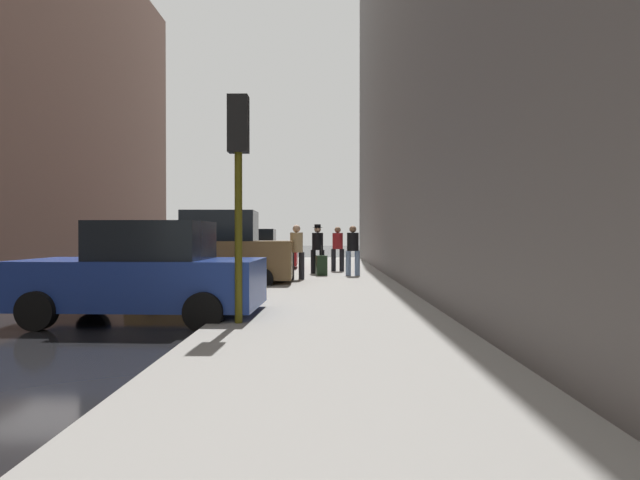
{
  "coord_description": "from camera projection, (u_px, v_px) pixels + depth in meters",
  "views": [
    {
      "loc": [
        5.87,
        -10.85,
        1.55
      ],
      "look_at": [
        5.72,
        4.15,
        1.39
      ],
      "focal_mm": 28.0,
      "sensor_mm": 36.0,
      "label": 1
    }
  ],
  "objects": [
    {
      "name": "pedestrian_in_tan_coat",
      "position": [
        296.0,
        249.0,
        15.62
      ],
      "size": [
        0.52,
        0.46,
        1.71
      ],
      "color": "black",
      "rests_on": "sidewalk"
    },
    {
      "name": "parked_bronze_suv",
      "position": [
        215.0,
        252.0,
        14.65
      ],
      "size": [
        4.66,
        2.18,
        2.25
      ],
      "color": "brown",
      "rests_on": "ground_plane"
    },
    {
      "name": "pedestrian_in_jeans",
      "position": [
        353.0,
        248.0,
        17.06
      ],
      "size": [
        0.53,
        0.48,
        1.71
      ],
      "color": "#728CB2",
      "rests_on": "sidewalk"
    },
    {
      "name": "fire_hydrant",
      "position": [
        284.0,
        265.0,
        17.11
      ],
      "size": [
        0.42,
        0.22,
        0.7
      ],
      "color": "red",
      "rests_on": "sidewalk"
    },
    {
      "name": "parked_blue_sedan",
      "position": [
        145.0,
        274.0,
        8.91
      ],
      "size": [
        4.26,
        2.17,
        1.79
      ],
      "color": "navy",
      "rests_on": "ground_plane"
    },
    {
      "name": "traffic_light",
      "position": [
        238.0,
        158.0,
        7.89
      ],
      "size": [
        0.32,
        0.32,
        3.6
      ],
      "color": "#514C0F",
      "rests_on": "sidewalk"
    },
    {
      "name": "ground_plane",
      "position": [
        58.0,
        305.0,
        10.93
      ],
      "size": [
        120.0,
        120.0,
        0.0
      ],
      "primitive_type": "plane",
      "color": "black"
    },
    {
      "name": "rolling_suitcase",
      "position": [
        321.0,
        265.0,
        17.22
      ],
      "size": [
        0.43,
        0.6,
        1.04
      ],
      "color": "black",
      "rests_on": "sidewalk"
    },
    {
      "name": "pedestrian_with_fedora",
      "position": [
        318.0,
        246.0,
        18.0
      ],
      "size": [
        0.53,
        0.47,
        1.78
      ],
      "color": "black",
      "rests_on": "sidewalk"
    },
    {
      "name": "pedestrian_in_red_jacket",
      "position": [
        338.0,
        246.0,
        19.21
      ],
      "size": [
        0.51,
        0.43,
        1.71
      ],
      "color": "black",
      "rests_on": "sidewalk"
    },
    {
      "name": "sidewalk",
      "position": [
        331.0,
        302.0,
        10.87
      ],
      "size": [
        4.0,
        40.0,
        0.15
      ],
      "primitive_type": "cube",
      "color": "gray",
      "rests_on": "ground_plane"
    },
    {
      "name": "parked_red_hatchback",
      "position": [
        249.0,
        251.0,
        21.01
      ],
      "size": [
        4.25,
        2.15,
        1.79
      ],
      "color": "#B2191E",
      "rests_on": "ground_plane"
    }
  ]
}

